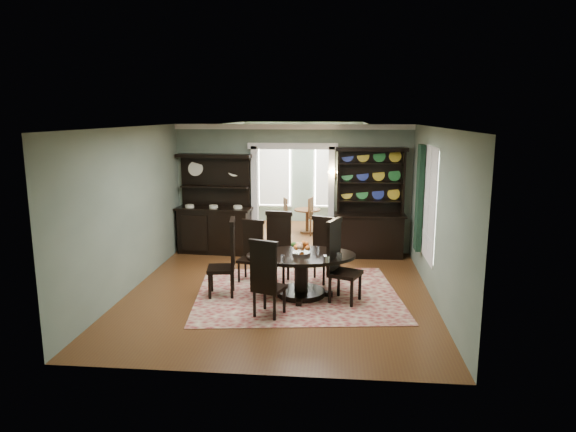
{
  "coord_description": "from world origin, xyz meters",
  "views": [
    {
      "loc": [
        1.02,
        -8.88,
        3.22
      ],
      "look_at": [
        0.11,
        0.6,
        1.33
      ],
      "focal_mm": 32.0,
      "sensor_mm": 36.0,
      "label": 1
    }
  ],
  "objects_px": {
    "sideboard": "(215,219)",
    "welsh_dresser": "(370,217)",
    "parlor_table": "(307,217)",
    "dining_table": "(301,267)"
  },
  "relations": [
    {
      "from": "welsh_dresser",
      "to": "dining_table",
      "type": "bearing_deg",
      "value": -117.35
    },
    {
      "from": "sideboard",
      "to": "welsh_dresser",
      "type": "relative_size",
      "value": 0.93
    },
    {
      "from": "dining_table",
      "to": "sideboard",
      "type": "height_order",
      "value": "sideboard"
    },
    {
      "from": "sideboard",
      "to": "welsh_dresser",
      "type": "distance_m",
      "value": 3.61
    },
    {
      "from": "sideboard",
      "to": "dining_table",
      "type": "bearing_deg",
      "value": -47.47
    },
    {
      "from": "dining_table",
      "to": "welsh_dresser",
      "type": "height_order",
      "value": "welsh_dresser"
    },
    {
      "from": "welsh_dresser",
      "to": "parlor_table",
      "type": "distance_m",
      "value": 2.73
    },
    {
      "from": "parlor_table",
      "to": "dining_table",
      "type": "bearing_deg",
      "value": -87.92
    },
    {
      "from": "parlor_table",
      "to": "sideboard",
      "type": "bearing_deg",
      "value": -133.08
    },
    {
      "from": "sideboard",
      "to": "parlor_table",
      "type": "xyz_separation_m",
      "value": [
        2.05,
        2.2,
        -0.38
      ]
    }
  ]
}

